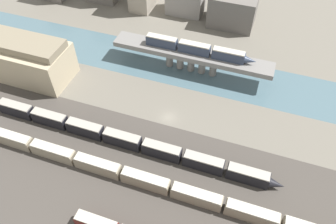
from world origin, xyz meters
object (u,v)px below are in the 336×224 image
Objects in this scene: train_yard_far at (126,141)px; train_on_bridge at (198,49)px; train_yard_mid at (176,190)px; warehouse_building at (29,59)px.

train_on_bridge is at bearing 75.38° from train_yard_far.
warehouse_building reaches higher than train_yard_mid.
warehouse_building is (-40.88, 16.59, 4.59)m from train_yard_far.
train_on_bridge is 0.33× the size of train_yard_mid.
train_yard_far is at bearing -104.62° from train_on_bridge.
warehouse_building reaches higher than train_on_bridge.
train_on_bridge is at bearing 21.34° from warehouse_building.
warehouse_building is at bearing 157.91° from train_yard_far.
warehouse_building is (-58.21, 26.23, 4.70)m from train_yard_mid.
train_on_bridge is at bearing 99.73° from train_yard_mid.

